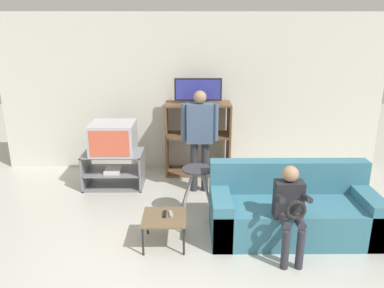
# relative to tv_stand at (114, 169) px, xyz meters

# --- Properties ---
(wall_back) EXTENTS (6.40, 0.06, 2.60)m
(wall_back) POSITION_rel_tv_stand_xyz_m (1.22, 0.85, 1.03)
(wall_back) COLOR silver
(wall_back) RESTS_ON ground_plane
(tv_stand) EXTENTS (0.89, 0.56, 0.54)m
(tv_stand) POSITION_rel_tv_stand_xyz_m (0.00, 0.00, 0.00)
(tv_stand) COLOR slate
(tv_stand) RESTS_ON ground_plane
(television_main) EXTENTS (0.65, 0.59, 0.46)m
(television_main) POSITION_rel_tv_stand_xyz_m (0.02, -0.00, 0.51)
(television_main) COLOR #B2B2B7
(television_main) RESTS_ON tv_stand
(media_shelf) EXTENTS (1.06, 0.48, 1.20)m
(media_shelf) POSITION_rel_tv_stand_xyz_m (1.30, 0.54, 0.34)
(media_shelf) COLOR brown
(media_shelf) RESTS_ON ground_plane
(television_flat) EXTENTS (0.75, 0.20, 0.40)m
(television_flat) POSITION_rel_tv_stand_xyz_m (1.30, 0.51, 1.12)
(television_flat) COLOR black
(television_flat) RESTS_ON media_shelf
(folding_stool) EXTENTS (0.45, 0.43, 0.67)m
(folding_stool) POSITION_rel_tv_stand_xyz_m (1.26, -0.99, 0.29)
(folding_stool) COLOR #99999E
(folding_stool) RESTS_ON ground_plane
(snack_table) EXTENTS (0.49, 0.49, 0.34)m
(snack_table) POSITION_rel_tv_stand_xyz_m (0.88, -1.65, 0.04)
(snack_table) COLOR brown
(snack_table) RESTS_ON ground_plane
(remote_control_black) EXTENTS (0.04, 0.14, 0.02)m
(remote_control_black) POSITION_rel_tv_stand_xyz_m (0.88, -1.60, 0.09)
(remote_control_black) COLOR black
(remote_control_black) RESTS_ON snack_table
(remote_control_white) EXTENTS (0.06, 0.15, 0.02)m
(remote_control_white) POSITION_rel_tv_stand_xyz_m (0.95, -1.61, 0.09)
(remote_control_white) COLOR gray
(remote_control_white) RESTS_ON snack_table
(couch) EXTENTS (1.91, 0.81, 0.83)m
(couch) POSITION_rel_tv_stand_xyz_m (2.37, -1.42, 0.02)
(couch) COLOR teal
(couch) RESTS_ON ground_plane
(person_standing_adult) EXTENTS (0.53, 0.20, 1.52)m
(person_standing_adult) POSITION_rel_tv_stand_xyz_m (1.31, -0.19, 0.65)
(person_standing_adult) COLOR #2D2D33
(person_standing_adult) RESTS_ON ground_plane
(person_seated_child) EXTENTS (0.33, 0.43, 1.01)m
(person_seated_child) POSITION_rel_tv_stand_xyz_m (2.21, -1.89, 0.33)
(person_seated_child) COLOR #2D2D38
(person_seated_child) RESTS_ON ground_plane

